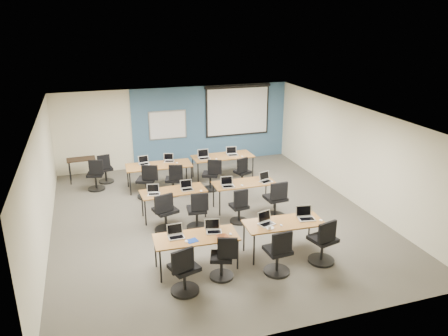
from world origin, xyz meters
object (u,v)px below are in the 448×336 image
object	(u,v)px
training_table_front_right	(284,224)
task_chair_0	(184,274)
laptop_1	(213,229)
task_chair_2	(278,256)
task_chair_5	(198,213)
task_chair_9	(174,182)
laptop_2	(266,221)
task_chair_11	(242,174)
training_table_mid_right	(244,184)
laptop_5	(187,187)
laptop_10	(204,156)
task_chair_3	(323,245)
laptop_7	(265,179)
laptop_8	(144,162)
training_table_mid_left	(173,192)
laptop_3	(306,216)
task_chair_7	(276,203)
laptop_11	(232,153)
task_chair_10	(211,177)
task_chair_6	(239,209)
whiteboard	(168,125)
laptop_0	(176,234)
spare_chair_a	(105,171)
task_chair_1	(223,261)
training_table_front_left	(196,239)
training_table_back_right	(223,157)
utility_table	(81,162)
laptop_6	(228,184)
training_table_back_left	(159,166)
task_chair_8	(147,184)
task_chair_4	(165,215)
laptop_9	(169,159)
spare_chair_b	(96,177)

from	to	relation	value
training_table_front_right	task_chair_0	distance (m)	2.56
laptop_1	task_chair_2	world-z (taller)	task_chair_2
task_chair_5	task_chair_9	distance (m)	2.27
laptop_2	task_chair_11	xyz separation A→B (m)	(0.89, 3.89, -0.40)
training_table_mid_right	laptop_5	xyz separation A→B (m)	(-1.57, -0.00, 0.11)
laptop_10	task_chair_3	bearing A→B (deg)	-78.80
task_chair_3	laptop_10	world-z (taller)	task_chair_3
laptop_7	laptop_8	distance (m)	3.82
training_table_mid_left	laptop_3	size ratio (longest dim) A/B	4.65
task_chair_7	laptop_10	bearing A→B (deg)	104.38
laptop_10	laptop_11	world-z (taller)	laptop_10
training_table_front_right	task_chair_11	bearing A→B (deg)	85.49
task_chair_0	laptop_8	size ratio (longest dim) A/B	3.33
task_chair_10	laptop_11	distance (m)	1.39
laptop_8	task_chair_6	bearing A→B (deg)	-69.08
whiteboard	laptop_0	size ratio (longest dim) A/B	3.96
task_chair_2	spare_chair_a	xyz separation A→B (m)	(-3.00, 6.30, -0.03)
task_chair_1	task_chair_5	size ratio (longest dim) A/B	0.97
training_table_front_left	training_table_back_right	world-z (taller)	same
laptop_1	utility_table	bearing A→B (deg)	126.54
laptop_1	laptop_6	bearing A→B (deg)	77.80
training_table_front_right	laptop_5	bearing A→B (deg)	124.98
training_table_back_left	laptop_8	size ratio (longest dim) A/B	6.30
laptop_6	task_chair_8	distance (m)	2.49
task_chair_6	task_chair_1	bearing A→B (deg)	-123.41
laptop_0	task_chair_10	bearing A→B (deg)	63.17
task_chair_2	task_chair_4	size ratio (longest dim) A/B	0.97
training_table_back_left	laptop_2	bearing A→B (deg)	-69.55
laptop_10	training_table_mid_right	bearing A→B (deg)	-78.55
laptop_3	laptop_5	size ratio (longest dim) A/B	1.16
laptop_6	spare_chair_a	distance (m)	4.36
task_chair_2	task_chair_8	world-z (taller)	task_chair_8
laptop_9	spare_chair_b	xyz separation A→B (m)	(-2.19, 0.13, -0.38)
task_chair_9	laptop_3	bearing A→B (deg)	-44.66
task_chair_3	laptop_9	xyz separation A→B (m)	(-2.18, 5.54, 0.36)
training_table_mid_right	training_table_front_right	bearing A→B (deg)	-89.43
task_chair_10	task_chair_7	bearing A→B (deg)	-42.20
task_chair_11	training_table_front_right	bearing A→B (deg)	-117.11
utility_table	task_chair_11	bearing A→B (deg)	-24.97
training_table_mid_left	laptop_10	xyz separation A→B (m)	(1.45, 2.31, 0.12)
task_chair_4	task_chair_6	size ratio (longest dim) A/B	1.10
laptop_11	task_chair_8	bearing A→B (deg)	-153.28
training_table_mid_right	laptop_3	size ratio (longest dim) A/B	4.66
task_chair_3	task_chair_9	xyz separation A→B (m)	(-2.23, 4.59, -0.03)
task_chair_2	task_chair_3	world-z (taller)	task_chair_3
laptop_2	laptop_10	bearing A→B (deg)	75.06
training_table_front_left	task_chair_7	xyz separation A→B (m)	(2.53, 1.66, -0.25)
laptop_0	laptop_6	world-z (taller)	laptop_0
laptop_11	training_table_front_right	bearing A→B (deg)	-86.64
task_chair_3	task_chair_4	xyz separation A→B (m)	(-2.89, 2.41, 0.00)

